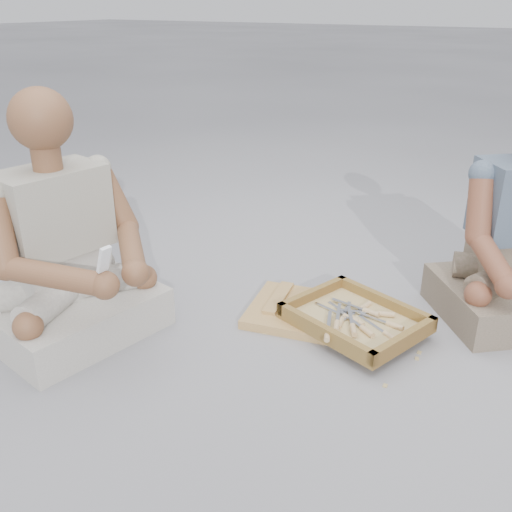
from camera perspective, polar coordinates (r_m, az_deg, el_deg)
The scene contains 28 objects.
ground at distance 2.20m, azimuth -0.69°, elevation -9.86°, with size 60.00×60.00×0.00m, color #959499.
carved_panel at distance 2.44m, azimuth 6.26°, elevation -5.83°, with size 0.58×0.39×0.04m, color olive.
tool_tray at distance 2.34m, azimuth 9.87°, elevation -6.28°, with size 0.60×0.53×0.06m.
chisel_0 at distance 2.38m, azimuth 10.97°, elevation -5.39°, with size 0.22×0.05×0.02m.
chisel_1 at distance 2.25m, azimuth 9.66°, elevation -7.02°, with size 0.12×0.20×0.02m.
chisel_2 at distance 2.34m, azimuth 9.76°, elevation -6.22°, with size 0.20×0.12×0.02m.
chisel_3 at distance 2.26m, azimuth 10.71°, elevation -7.16°, with size 0.20×0.13×0.02m.
chisel_4 at distance 2.32m, azimuth 13.23°, elevation -6.63°, with size 0.22×0.05×0.02m.
chisel_5 at distance 2.27m, azimuth 8.08°, elevation -6.69°, with size 0.09×0.21×0.02m.
chisel_6 at distance 2.34m, azimuth 9.04°, elevation -6.04°, with size 0.22×0.07×0.02m.
chisel_7 at distance 2.38m, azimuth 12.29°, elevation -5.64°, with size 0.21×0.09×0.02m.
chisel_8 at distance 2.41m, azimuth 10.55°, elevation -5.14°, with size 0.07×0.22×0.02m.
chisel_9 at distance 2.31m, azimuth 8.51°, elevation -6.40°, with size 0.06×0.22×0.02m.
chisel_10 at distance 2.20m, azimuth 7.18°, elevation -7.57°, with size 0.10×0.21×0.02m.
chisel_11 at distance 2.26m, azimuth 12.94°, elevation -7.64°, with size 0.20×0.12×0.02m.
wood_chip_0 at distance 2.68m, azimuth 4.89°, elevation -3.26°, with size 0.02×0.01×0.00m, color #CEBA79.
wood_chip_1 at distance 2.30m, azimuth 16.01°, elevation -9.26°, with size 0.02×0.01×0.00m, color #CEBA79.
wood_chip_2 at distance 2.52m, azimuth 7.13°, elevation -5.28°, with size 0.02×0.01×0.00m, color #CEBA79.
wood_chip_3 at distance 2.60m, azimuth 5.83°, elevation -4.25°, with size 0.02×0.01×0.00m, color #CEBA79.
wood_chip_4 at distance 2.45m, azimuth 5.44°, elevation -6.04°, with size 0.02×0.01×0.00m, color #CEBA79.
wood_chip_5 at distance 2.48m, azimuth 2.36°, elevation -5.55°, with size 0.02×0.01×0.00m, color #CEBA79.
wood_chip_6 at distance 2.09m, azimuth 12.80°, elevation -12.53°, with size 0.02×0.01×0.00m, color #CEBA79.
wood_chip_7 at distance 2.33m, azimuth 0.90°, elevation -7.71°, with size 0.02×0.01×0.00m, color #CEBA79.
wood_chip_8 at distance 2.26m, azimuth 15.79°, elevation -9.84°, with size 0.02×0.01×0.00m, color #CEBA79.
wood_chip_9 at distance 2.45m, azimuth 4.75°, elevation -6.00°, with size 0.02×0.01×0.00m, color #CEBA79.
wood_chip_10 at distance 2.62m, azimuth 5.70°, elevation -3.92°, with size 0.02×0.01×0.00m, color #CEBA79.
craftsman at distance 2.31m, azimuth -18.39°, elevation -0.17°, with size 0.69×0.70×0.96m.
mobile_phone at distance 1.95m, azimuth -14.96°, elevation -0.31°, with size 0.05×0.04×0.10m.
Camera 1 is at (0.97, -1.55, 1.23)m, focal length 40.00 mm.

